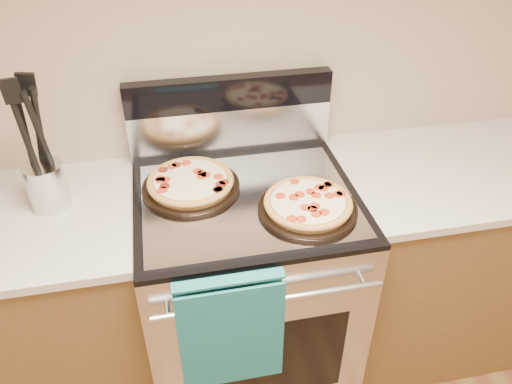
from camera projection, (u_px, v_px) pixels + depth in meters
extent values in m
plane|color=tan|center=(226.00, 37.00, 1.73)|extent=(4.00, 0.00, 4.00)
cube|color=#B7B7BC|center=(247.00, 291.00, 1.98)|extent=(0.76, 0.68, 0.90)
cube|color=black|center=(266.00, 362.00, 1.71)|extent=(0.56, 0.01, 0.40)
cube|color=black|center=(246.00, 198.00, 1.71)|extent=(0.76, 0.68, 0.02)
cube|color=silver|center=(231.00, 129.00, 1.90)|extent=(0.76, 0.06, 0.18)
cube|color=black|center=(229.00, 93.00, 1.81)|extent=(0.76, 0.06, 0.12)
cylinder|color=silver|center=(270.00, 301.00, 1.47)|extent=(0.70, 0.03, 0.03)
cube|color=gray|center=(248.00, 200.00, 1.68)|extent=(0.70, 0.55, 0.01)
cube|color=brown|center=(15.00, 322.00, 1.86)|extent=(1.00, 0.62, 0.88)
cube|color=brown|center=(446.00, 257.00, 2.15)|extent=(1.00, 0.62, 0.88)
cube|color=beige|center=(473.00, 168.00, 1.89)|extent=(1.02, 0.64, 0.03)
cylinder|color=silver|center=(47.00, 186.00, 1.63)|extent=(0.16, 0.16, 0.16)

